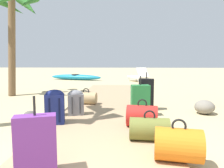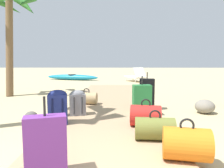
{
  "view_description": "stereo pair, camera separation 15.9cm",
  "coord_description": "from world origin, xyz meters",
  "px_view_note": "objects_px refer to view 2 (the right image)",
  "views": [
    {
      "loc": [
        0.28,
        -1.23,
        1.2
      ],
      "look_at": [
        0.03,
        4.66,
        0.55
      ],
      "focal_mm": 34.39,
      "sensor_mm": 36.0,
      "label": 1
    },
    {
      "loc": [
        0.12,
        -1.23,
        1.2
      ],
      "look_at": [
        0.03,
        4.66,
        0.55
      ],
      "focal_mm": 34.39,
      "sensor_mm": 36.0,
      "label": 2
    }
  ],
  "objects_px": {
    "palm_tree_far_left": "(8,8)",
    "backpack_grey": "(77,102)",
    "kayak": "(72,77)",
    "duffel_bag_red": "(146,116)",
    "suitcase_purple": "(46,145)",
    "suitcase_black": "(147,93)",
    "lounge_chair": "(136,76)",
    "duffel_bag_olive": "(155,129)",
    "duffel_bag_orange": "(186,144)",
    "backpack_navy": "(58,106)",
    "duffel_bag_tan": "(87,98)",
    "suitcase_green": "(142,99)"
  },
  "relations": [
    {
      "from": "kayak",
      "to": "backpack_grey",
      "type": "bearing_deg",
      "value": -77.91
    },
    {
      "from": "duffel_bag_red",
      "to": "lounge_chair",
      "type": "relative_size",
      "value": 0.34
    },
    {
      "from": "duffel_bag_tan",
      "to": "palm_tree_far_left",
      "type": "relative_size",
      "value": 0.15
    },
    {
      "from": "duffel_bag_orange",
      "to": "duffel_bag_olive",
      "type": "xyz_separation_m",
      "value": [
        -0.24,
        0.62,
        -0.03
      ]
    },
    {
      "from": "duffel_bag_red",
      "to": "duffel_bag_tan",
      "type": "distance_m",
      "value": 2.23
    },
    {
      "from": "backpack_navy",
      "to": "suitcase_green",
      "type": "relative_size",
      "value": 0.77
    },
    {
      "from": "backpack_grey",
      "to": "kayak",
      "type": "relative_size",
      "value": 0.15
    },
    {
      "from": "duffel_bag_olive",
      "to": "suitcase_black",
      "type": "xyz_separation_m",
      "value": [
        0.21,
        2.22,
        0.18
      ]
    },
    {
      "from": "duffel_bag_red",
      "to": "suitcase_purple",
      "type": "height_order",
      "value": "suitcase_purple"
    },
    {
      "from": "suitcase_green",
      "to": "palm_tree_far_left",
      "type": "distance_m",
      "value": 5.5
    },
    {
      "from": "duffel_bag_red",
      "to": "suitcase_green",
      "type": "bearing_deg",
      "value": 86.86
    },
    {
      "from": "suitcase_purple",
      "to": "lounge_chair",
      "type": "xyz_separation_m",
      "value": [
        1.81,
        10.05,
        -0.05
      ]
    },
    {
      "from": "duffel_bag_olive",
      "to": "suitcase_black",
      "type": "height_order",
      "value": "suitcase_black"
    },
    {
      "from": "suitcase_black",
      "to": "suitcase_green",
      "type": "distance_m",
      "value": 0.62
    },
    {
      "from": "duffel_bag_red",
      "to": "palm_tree_far_left",
      "type": "relative_size",
      "value": 0.15
    },
    {
      "from": "backpack_grey",
      "to": "suitcase_green",
      "type": "xyz_separation_m",
      "value": [
        1.36,
        0.24,
        0.03
      ]
    },
    {
      "from": "duffel_bag_tan",
      "to": "palm_tree_far_left",
      "type": "xyz_separation_m",
      "value": [
        -2.8,
        1.79,
        2.68
      ]
    },
    {
      "from": "duffel_bag_red",
      "to": "duffel_bag_olive",
      "type": "distance_m",
      "value": 0.63
    },
    {
      "from": "backpack_navy",
      "to": "kayak",
      "type": "xyz_separation_m",
      "value": [
        -1.64,
        9.37,
        -0.23
      ]
    },
    {
      "from": "suitcase_purple",
      "to": "duffel_bag_olive",
      "type": "distance_m",
      "value": 1.57
    },
    {
      "from": "suitcase_black",
      "to": "lounge_chair",
      "type": "bearing_deg",
      "value": 86.95
    },
    {
      "from": "lounge_chair",
      "to": "palm_tree_far_left",
      "type": "bearing_deg",
      "value": -133.97
    },
    {
      "from": "duffel_bag_olive",
      "to": "suitcase_green",
      "type": "distance_m",
      "value": 1.63
    },
    {
      "from": "duffel_bag_orange",
      "to": "palm_tree_far_left",
      "type": "distance_m",
      "value": 7.04
    },
    {
      "from": "duffel_bag_olive",
      "to": "kayak",
      "type": "relative_size",
      "value": 0.17
    },
    {
      "from": "suitcase_black",
      "to": "lounge_chair",
      "type": "relative_size",
      "value": 0.52
    },
    {
      "from": "backpack_grey",
      "to": "suitcase_black",
      "type": "relative_size",
      "value": 0.61
    },
    {
      "from": "duffel_bag_red",
      "to": "suitcase_purple",
      "type": "relative_size",
      "value": 0.72
    },
    {
      "from": "suitcase_purple",
      "to": "suitcase_black",
      "type": "xyz_separation_m",
      "value": [
        1.45,
        3.17,
        0.04
      ]
    },
    {
      "from": "duffel_bag_olive",
      "to": "kayak",
      "type": "xyz_separation_m",
      "value": [
        -3.21,
        10.1,
        -0.07
      ]
    },
    {
      "from": "backpack_grey",
      "to": "duffel_bag_red",
      "type": "bearing_deg",
      "value": -30.3
    },
    {
      "from": "duffel_bag_orange",
      "to": "duffel_bag_olive",
      "type": "relative_size",
      "value": 0.99
    },
    {
      "from": "duffel_bag_olive",
      "to": "suitcase_green",
      "type": "relative_size",
      "value": 0.73
    },
    {
      "from": "palm_tree_far_left",
      "to": "backpack_grey",
      "type": "bearing_deg",
      "value": -46.13
    },
    {
      "from": "duffel_bag_orange",
      "to": "suitcase_green",
      "type": "bearing_deg",
      "value": 95.81
    },
    {
      "from": "duffel_bag_olive",
      "to": "suitcase_purple",
      "type": "bearing_deg",
      "value": -142.6
    },
    {
      "from": "suitcase_purple",
      "to": "suitcase_green",
      "type": "xyz_separation_m",
      "value": [
        1.25,
        2.57,
        0.0
      ]
    },
    {
      "from": "backpack_navy",
      "to": "backpack_grey",
      "type": "height_order",
      "value": "backpack_navy"
    },
    {
      "from": "duffel_bag_olive",
      "to": "duffel_bag_tan",
      "type": "bearing_deg",
      "value": 117.8
    },
    {
      "from": "backpack_grey",
      "to": "duffel_bag_olive",
      "type": "xyz_separation_m",
      "value": [
        1.34,
        -1.39,
        -0.11
      ]
    },
    {
      "from": "backpack_grey",
      "to": "palm_tree_far_left",
      "type": "bearing_deg",
      "value": 133.87
    },
    {
      "from": "backpack_navy",
      "to": "suitcase_purple",
      "type": "height_order",
      "value": "suitcase_purple"
    },
    {
      "from": "duffel_bag_orange",
      "to": "palm_tree_far_left",
      "type": "relative_size",
      "value": 0.16
    },
    {
      "from": "kayak",
      "to": "duffel_bag_olive",
      "type": "bearing_deg",
      "value": -72.37
    },
    {
      "from": "backpack_grey",
      "to": "lounge_chair",
      "type": "distance_m",
      "value": 7.94
    },
    {
      "from": "palm_tree_far_left",
      "to": "duffel_bag_orange",
      "type": "bearing_deg",
      "value": -48.32
    },
    {
      "from": "suitcase_green",
      "to": "duffel_bag_olive",
      "type": "bearing_deg",
      "value": -90.47
    },
    {
      "from": "palm_tree_far_left",
      "to": "kayak",
      "type": "xyz_separation_m",
      "value": [
        0.89,
        5.84,
        -2.74
      ]
    },
    {
      "from": "duffel_bag_red",
      "to": "suitcase_black",
      "type": "xyz_separation_m",
      "value": [
        0.25,
        1.59,
        0.16
      ]
    },
    {
      "from": "suitcase_purple",
      "to": "suitcase_black",
      "type": "distance_m",
      "value": 3.48
    }
  ]
}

